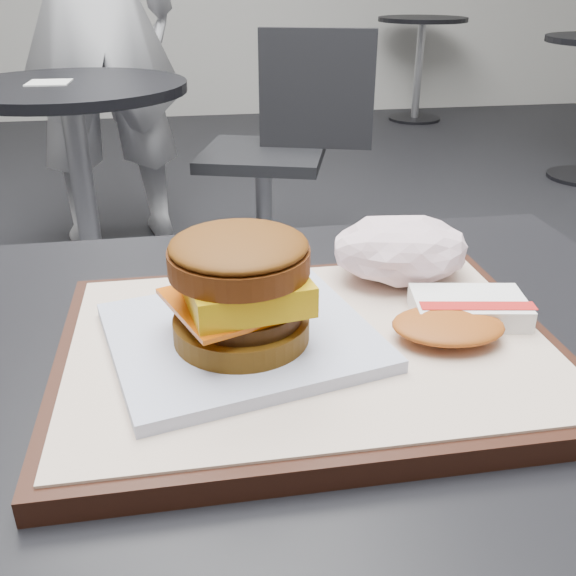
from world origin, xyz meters
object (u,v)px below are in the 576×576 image
Objects in this scene: crumpled_wrapper at (401,250)px; neighbor_chair at (282,140)px; breakfast_sandwich at (241,300)px; hash_brown at (460,315)px; customer_table at (245,551)px; patron at (91,8)px; serving_tray at (309,350)px; neighbor_table at (78,149)px.

neighbor_chair is at bearing 84.67° from crumpled_wrapper.
breakfast_sandwich is 1.78× the size of hash_brown.
patron reaches higher than customer_table.
patron reaches higher than crumpled_wrapper.
patron reaches higher than serving_tray.
hash_brown reaches higher than neighbor_table.
neighbor_chair is at bearing 15.30° from neighbor_table.
patron is (-0.65, 0.48, 0.41)m from neighbor_chair.
patron is at bearing 88.40° from neighbor_table.
customer_table is 1.69m from neighbor_table.
neighbor_chair is at bearing 130.38° from patron.
breakfast_sandwich is (0.00, 0.01, 0.24)m from customer_table.
customer_table is 6.44× the size of crumpled_wrapper.
breakfast_sandwich is 1.70m from neighbor_table.
hash_brown reaches higher than customer_table.
hash_brown reaches higher than serving_tray.
patron is at bearing 143.40° from neighbor_chair.
patron is (0.02, 0.67, 0.37)m from neighbor_table.
customer_table is 6.39× the size of hash_brown.
crumpled_wrapper is 0.07× the size of patron.
breakfast_sandwich is at bearing -147.55° from crumpled_wrapper.
serving_tray reaches higher than customer_table.
customer_table is 2.37m from patron.
neighbor_chair is (0.14, 1.82, -0.29)m from hash_brown.
crumpled_wrapper is (-0.02, 0.10, 0.02)m from hash_brown.
neighbor_table is 0.41× the size of patron.
customer_table is 0.24m from breakfast_sandwich.
patron is at bearing 98.13° from customer_table.
crumpled_wrapper is (0.16, 0.11, 0.23)m from customer_table.
patron is (-0.51, 2.31, 0.12)m from hash_brown.
neighbor_chair is at bearing 81.74° from serving_tray.
crumpled_wrapper is at bearing 33.68° from customer_table.
neighbor_chair reaches higher than customer_table.
breakfast_sandwich is 0.25× the size of neighbor_chair.
neighbor_chair reaches higher than hash_brown.
crumpled_wrapper is (0.10, 0.10, 0.04)m from serving_tray.
crumpled_wrapper reaches higher than serving_tray.
crumpled_wrapper is at bearing 99.81° from hash_brown.
customer_table is at bearing -78.02° from neighbor_table.
serving_tray is 1.70× the size of breakfast_sandwich.
breakfast_sandwich reaches higher than hash_brown.
neighbor_table is (-0.53, 1.64, -0.25)m from hash_brown.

